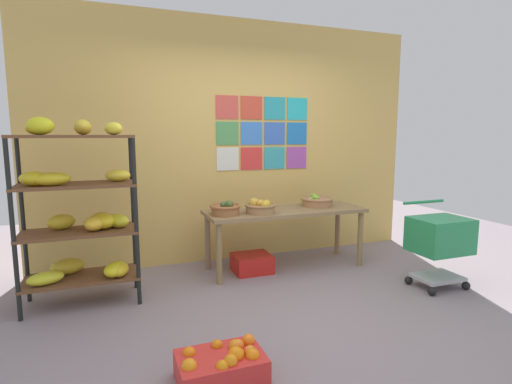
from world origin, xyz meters
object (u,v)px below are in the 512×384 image
banana_shelf_unit (79,208)px  fruit_basket_back_right (260,207)px  display_table (285,216)px  fruit_basket_back_left (226,209)px  shopping_cart (440,239)px  fruit_basket_right (317,201)px  produce_crate_under_table (252,263)px  orange_crate_foreground (222,365)px

banana_shelf_unit → fruit_basket_back_right: size_ratio=4.87×
display_table → banana_shelf_unit: bearing=-172.8°
fruit_basket_back_left → shopping_cart: 2.13m
banana_shelf_unit → shopping_cart: (3.22, -0.80, -0.37)m
fruit_basket_right → fruit_basket_back_right: 0.80m
fruit_basket_back_left → shopping_cart: shopping_cart is taller
banana_shelf_unit → fruit_basket_right: size_ratio=4.31×
display_table → fruit_basket_back_right: fruit_basket_back_right is taller
display_table → fruit_basket_back_right: size_ratio=5.34×
banana_shelf_unit → shopping_cart: banana_shelf_unit is taller
banana_shelf_unit → fruit_basket_back_right: 1.74m
fruit_basket_back_right → fruit_basket_back_left: bearing=172.2°
banana_shelf_unit → shopping_cart: 3.34m
display_table → produce_crate_under_table: bearing=-177.2°
orange_crate_foreground → fruit_basket_back_right: bearing=62.0°
fruit_basket_back_right → shopping_cart: bearing=-32.8°
fruit_basket_right → fruit_basket_back_right: fruit_basket_back_right is taller
fruit_basket_back_left → shopping_cart: (1.86, -1.01, -0.24)m
fruit_basket_back_left → fruit_basket_back_right: 0.37m
fruit_basket_back_left → fruit_basket_back_right: (0.36, -0.05, 0.00)m
fruit_basket_right → shopping_cart: (0.72, -1.14, -0.23)m
display_table → shopping_cart: (1.15, -1.06, -0.10)m
banana_shelf_unit → orange_crate_foreground: size_ratio=3.11×
fruit_basket_back_left → fruit_basket_back_right: size_ratio=0.97×
shopping_cart → banana_shelf_unit: bearing=178.4°
produce_crate_under_table → orange_crate_foreground: bearing=-115.2°
banana_shelf_unit → fruit_basket_back_left: 1.39m
fruit_basket_right → produce_crate_under_table: 1.05m
fruit_basket_back_left → fruit_basket_right: bearing=6.2°
fruit_basket_right → fruit_basket_back_right: bearing=-167.3°
banana_shelf_unit → fruit_basket_back_left: bearing=8.6°
fruit_basket_right → fruit_basket_back_right: size_ratio=1.13×
display_table → fruit_basket_back_left: fruit_basket_back_left is taller
fruit_basket_back_left → orange_crate_foreground: 1.92m
shopping_cart → produce_crate_under_table: bearing=158.5°
fruit_basket_right → shopping_cart: bearing=-57.8°
banana_shelf_unit → produce_crate_under_table: (1.67, 0.24, -0.76)m
banana_shelf_unit → fruit_basket_right: bearing=7.5°
fruit_basket_back_right → display_table: bearing=17.0°
fruit_basket_back_left → produce_crate_under_table: fruit_basket_back_left is taller
display_table → fruit_basket_back_right: bearing=-163.0°
orange_crate_foreground → shopping_cart: (2.39, 0.72, 0.39)m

